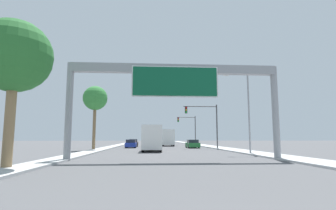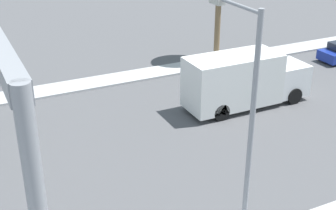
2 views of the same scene
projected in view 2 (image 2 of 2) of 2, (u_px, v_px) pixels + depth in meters
truck_box_primary at (243, 80)px, 27.40m from camera, size 2.45×7.77×3.26m
street_lamp_right at (246, 117)px, 14.96m from camera, size 2.77×0.28×8.78m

